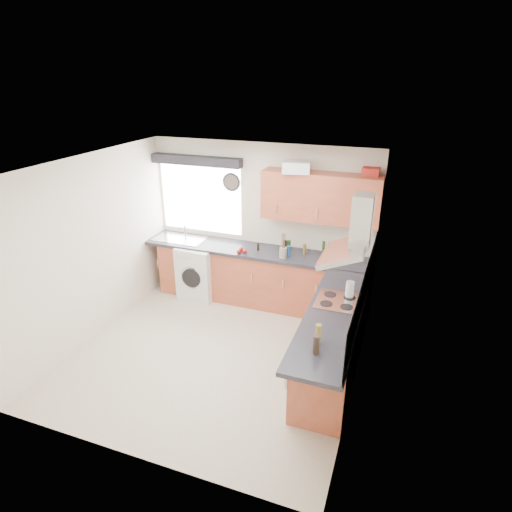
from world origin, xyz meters
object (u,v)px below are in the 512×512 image
at_px(oven, 335,336).
at_px(washing_machine, 200,270).
at_px(extractor_hood, 353,236).
at_px(upper_cabinets, 321,197).

xyz_separation_m(oven, washing_machine, (-2.43, 1.10, 0.02)).
relative_size(extractor_hood, washing_machine, 0.89).
bearing_deg(oven, extractor_hood, -0.00).
relative_size(upper_cabinets, washing_machine, 1.93).
height_order(upper_cabinets, washing_machine, upper_cabinets).
xyz_separation_m(oven, extractor_hood, (0.10, -0.00, 1.34)).
distance_m(oven, washing_machine, 2.67).
relative_size(oven, washing_machine, 0.97).
relative_size(extractor_hood, upper_cabinets, 0.46).
bearing_deg(upper_cabinets, extractor_hood, -63.87).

